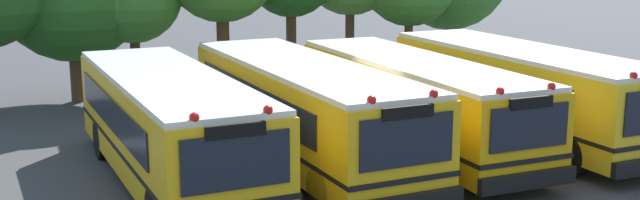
# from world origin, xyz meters

# --- Properties ---
(ground_plane) EXTENTS (160.00, 160.00, 0.00)m
(ground_plane) POSITION_xyz_m (0.00, 0.00, 0.00)
(ground_plane) COLOR #424244
(school_bus_0) EXTENTS (2.66, 9.43, 2.65)m
(school_bus_0) POSITION_xyz_m (-5.01, -0.19, 1.40)
(school_bus_0) COLOR yellow
(school_bus_0) RESTS_ON ground_plane
(school_bus_1) EXTENTS (2.70, 9.88, 2.67)m
(school_bus_1) POSITION_xyz_m (-1.64, 0.02, 1.40)
(school_bus_1) COLOR yellow
(school_bus_1) RESTS_ON ground_plane
(school_bus_2) EXTENTS (2.52, 9.61, 2.54)m
(school_bus_2) POSITION_xyz_m (1.54, 0.11, 1.34)
(school_bus_2) COLOR #EAA80C
(school_bus_2) RESTS_ON ground_plane
(school_bus_3) EXTENTS (2.70, 9.61, 2.66)m
(school_bus_3) POSITION_xyz_m (4.85, -0.11, 1.40)
(school_bus_3) COLOR yellow
(school_bus_3) RESTS_ON ground_plane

